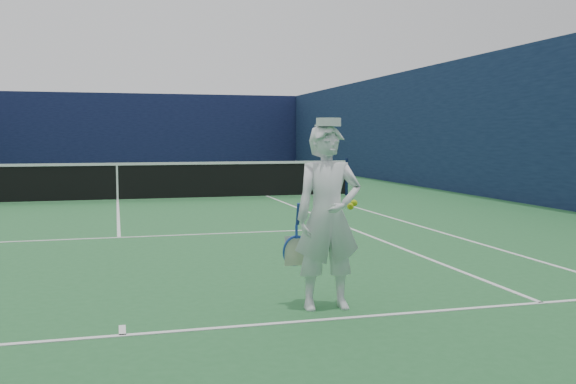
% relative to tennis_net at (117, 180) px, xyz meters
% --- Properties ---
extents(ground, '(80.00, 80.00, 0.00)m').
position_rel_tennis_net_xyz_m(ground, '(0.00, 0.00, -0.55)').
color(ground, '#276734').
rests_on(ground, ground).
extents(court_markings, '(11.03, 23.83, 0.01)m').
position_rel_tennis_net_xyz_m(court_markings, '(0.00, 0.00, -0.55)').
color(court_markings, white).
rests_on(court_markings, ground).
extents(windscreen_fence, '(20.12, 36.12, 4.00)m').
position_rel_tennis_net_xyz_m(windscreen_fence, '(0.00, 0.00, 1.45)').
color(windscreen_fence, '#0E1335').
rests_on(windscreen_fence, ground).
extents(tennis_net, '(12.88, 0.09, 1.07)m').
position_rel_tennis_net_xyz_m(tennis_net, '(0.00, 0.00, 0.00)').
color(tennis_net, '#141E4C').
rests_on(tennis_net, ground).
extents(tennis_player, '(0.76, 0.50, 1.86)m').
position_rel_tennis_net_xyz_m(tennis_player, '(1.96, -11.49, 0.35)').
color(tennis_player, white).
rests_on(tennis_player, ground).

